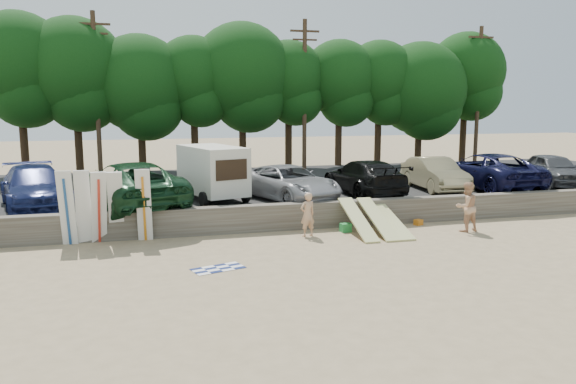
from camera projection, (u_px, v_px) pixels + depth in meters
name	position (u px, v px, depth m)	size (l,w,h in m)	color
ground	(382.00, 244.00, 19.10)	(120.00, 120.00, 0.00)	tan
seawall	(350.00, 213.00, 21.89)	(44.00, 0.50, 1.00)	#6B6356
parking_lot	(298.00, 189.00, 29.07)	(44.00, 14.50, 0.70)	#282828
treeline	(254.00, 76.00, 34.65)	(33.68, 6.41, 9.12)	#382616
utility_poles	(305.00, 92.00, 34.03)	(25.80, 0.26, 9.00)	#473321
box_trailer	(213.00, 170.00, 23.43)	(2.81, 3.93, 2.27)	silver
car_0	(35.00, 187.00, 21.75)	(2.29, 5.63, 1.63)	#161F4F
car_1	(131.00, 185.00, 21.96)	(2.96, 6.41, 1.78)	#14381E
car_2	(288.00, 183.00, 23.64)	(2.41, 5.22, 1.45)	#949398
car_3	(364.00, 177.00, 25.11)	(2.16, 5.32, 1.54)	black
car_4	(435.00, 174.00, 26.35)	(1.60, 4.60, 1.52)	#9B8C62
car_5	(487.00, 171.00, 26.87)	(2.80, 6.08, 1.69)	black
car_6	(553.00, 169.00, 27.95)	(1.84, 4.58, 1.56)	#434548
surfboard_upright_0	(67.00, 208.00, 18.66)	(0.50, 0.06, 2.60)	silver
surfboard_upright_1	(83.00, 207.00, 18.84)	(0.50, 0.06, 2.60)	silver
surfboard_upright_2	(99.00, 208.00, 18.89)	(0.50, 0.06, 2.60)	silver
surfboard_upright_3	(116.00, 207.00, 19.16)	(0.50, 0.06, 2.60)	silver
surfboard_upright_4	(144.00, 205.00, 19.23)	(0.50, 0.06, 2.60)	silver
surfboard_low_0	(358.00, 219.00, 20.42)	(0.56, 3.00, 0.07)	#D0CD83
surfboard_low_1	(378.00, 218.00, 20.60)	(0.56, 3.00, 0.07)	#D0CD83
surfboard_low_2	(391.00, 220.00, 20.78)	(0.56, 3.00, 0.07)	#D0CD83
beachgoer_a	(308.00, 215.00, 20.10)	(0.58, 0.38, 1.59)	tan
beachgoer_b	(466.00, 207.00, 20.85)	(0.90, 0.70, 1.86)	tan
cooler	(346.00, 228.00, 20.87)	(0.38, 0.30, 0.32)	green
gear_bag	(418.00, 222.00, 22.05)	(0.30, 0.25, 0.22)	#C46A17
beach_towel	(218.00, 268.00, 16.25)	(1.50, 1.50, 0.00)	white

